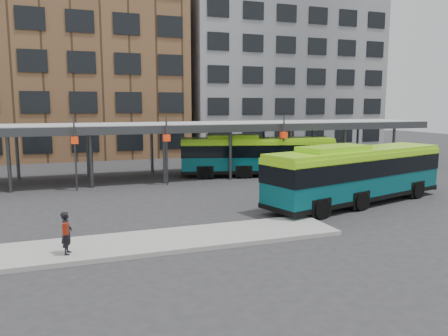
{
  "coord_description": "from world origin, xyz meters",
  "views": [
    {
      "loc": [
        -9.34,
        -19.88,
        5.53
      ],
      "look_at": [
        -0.65,
        4.5,
        1.8
      ],
      "focal_mm": 35.0,
      "sensor_mm": 36.0,
      "label": 1
    }
  ],
  "objects": [
    {
      "name": "ground",
      "position": [
        0.0,
        0.0,
        0.0
      ],
      "size": [
        120.0,
        120.0,
        0.0
      ],
      "primitive_type": "plane",
      "color": "#28282B",
      "rests_on": "ground"
    },
    {
      "name": "boarding_island",
      "position": [
        -5.5,
        -3.0,
        0.09
      ],
      "size": [
        14.0,
        3.0,
        0.18
      ],
      "primitive_type": "cube",
      "color": "gray",
      "rests_on": "ground"
    },
    {
      "name": "canopy",
      "position": [
        -0.06,
        12.87,
        3.91
      ],
      "size": [
        40.0,
        6.53,
        4.8
      ],
      "color": "#999B9E",
      "rests_on": "ground"
    },
    {
      "name": "building_brick",
      "position": [
        -10.0,
        32.0,
        11.0
      ],
      "size": [
        26.0,
        14.0,
        22.0
      ],
      "primitive_type": "cube",
      "color": "brown",
      "rests_on": "ground"
    },
    {
      "name": "building_grey",
      "position": [
        16.0,
        32.0,
        10.0
      ],
      "size": [
        24.0,
        14.0,
        20.0
      ],
      "primitive_type": "cube",
      "color": "slate",
      "rests_on": "ground"
    },
    {
      "name": "bus_front",
      "position": [
        5.84,
        0.44,
        1.77
      ],
      "size": [
        12.54,
        5.85,
        3.39
      ],
      "rotation": [
        0.0,
        0.0,
        0.27
      ],
      "color": "#07474D",
      "rests_on": "ground"
    },
    {
      "name": "bus_rear",
      "position": [
        4.47,
        11.33,
        1.7
      ],
      "size": [
        12.11,
        5.44,
        3.27
      ],
      "rotation": [
        0.0,
        0.0,
        -0.26
      ],
      "color": "#07474D",
      "rests_on": "ground"
    },
    {
      "name": "pedestrian",
      "position": [
        -9.58,
        -3.63,
        0.98
      ],
      "size": [
        0.47,
        0.65,
        1.57
      ],
      "rotation": [
        0.0,
        0.0,
        1.4
      ],
      "color": "black",
      "rests_on": "boarding_island"
    },
    {
      "name": "bike_rack",
      "position": [
        13.61,
        11.95,
        0.46
      ],
      "size": [
        7.66,
        1.47,
        1.02
      ],
      "color": "slate",
      "rests_on": "ground"
    }
  ]
}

